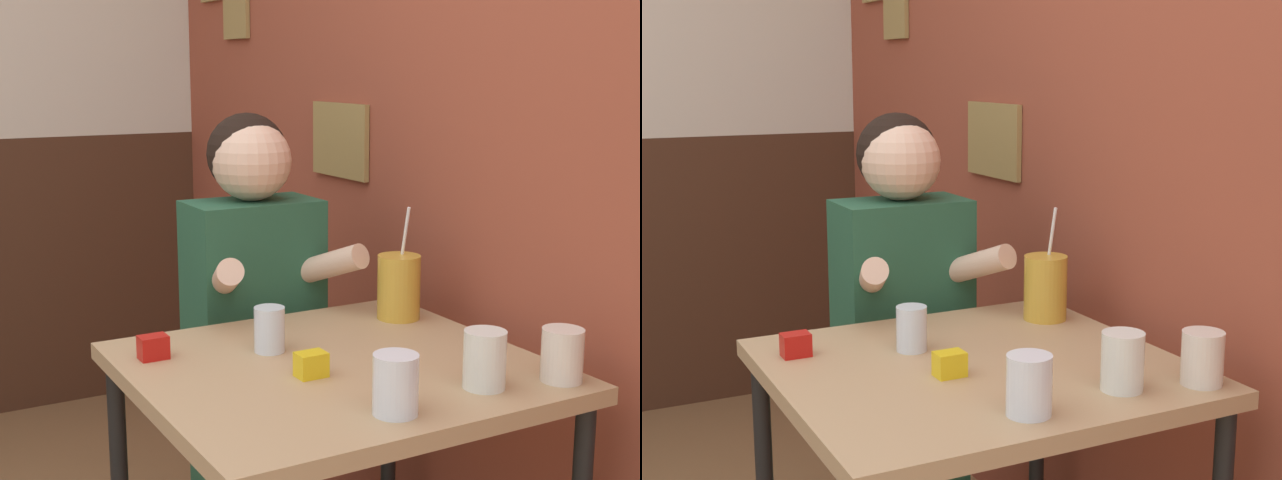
{
  "view_description": "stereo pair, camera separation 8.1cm",
  "coord_description": "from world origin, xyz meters",
  "views": [
    {
      "loc": [
        -0.07,
        -1.16,
        1.37
      ],
      "look_at": [
        0.87,
        0.52,
        1.0
      ],
      "focal_mm": 50.0,
      "sensor_mm": 36.0,
      "label": 1
    },
    {
      "loc": [
        0.0,
        -1.2,
        1.37
      ],
      "look_at": [
        0.87,
        0.52,
        1.0
      ],
      "focal_mm": 50.0,
      "sensor_mm": 36.0,
      "label": 2
    }
  ],
  "objects": [
    {
      "name": "glass_by_brick",
      "position": [
        0.73,
        0.51,
        0.82
      ],
      "size": [
        0.07,
        0.07,
        0.1
      ],
      "color": "silver",
      "rests_on": "main_table"
    },
    {
      "name": "condiment_ketchup",
      "position": [
        0.5,
        0.58,
        0.79
      ],
      "size": [
        0.06,
        0.04,
        0.05
      ],
      "color": "#B7140F",
      "rests_on": "main_table"
    },
    {
      "name": "brick_wall_right",
      "position": [
        1.33,
        1.21,
        1.35
      ],
      "size": [
        0.08,
        4.42,
        2.7
      ],
      "color": "brown",
      "rests_on": "ground_plane"
    },
    {
      "name": "person_seated",
      "position": [
        0.89,
        0.92,
        0.67
      ],
      "size": [
        0.42,
        0.41,
        1.26
      ],
      "color": "#235138",
      "rests_on": "ground_plane"
    },
    {
      "name": "glass_center",
      "position": [
        1.0,
        0.11,
        0.82
      ],
      "size": [
        0.08,
        0.08,
        0.11
      ],
      "color": "silver",
      "rests_on": "main_table"
    },
    {
      "name": "cocktail_pitcher",
      "position": [
        1.12,
        0.59,
        0.85
      ],
      "size": [
        0.1,
        0.1,
        0.28
      ],
      "color": "gold",
      "rests_on": "main_table"
    },
    {
      "name": "main_table",
      "position": [
        0.82,
        0.37,
        0.68
      ],
      "size": [
        0.82,
        0.77,
        0.77
      ],
      "color": "tan",
      "rests_on": "ground_plane"
    },
    {
      "name": "condiment_mustard",
      "position": [
        0.74,
        0.32,
        0.79
      ],
      "size": [
        0.06,
        0.04,
        0.05
      ],
      "color": "yellow",
      "rests_on": "main_table"
    },
    {
      "name": "glass_far_side",
      "position": [
        1.16,
        0.06,
        0.82
      ],
      "size": [
        0.08,
        0.08,
        0.11
      ],
      "color": "silver",
      "rests_on": "main_table"
    },
    {
      "name": "glass_near_pitcher",
      "position": [
        0.77,
        0.08,
        0.82
      ],
      "size": [
        0.08,
        0.08,
        0.11
      ],
      "color": "silver",
      "rests_on": "main_table"
    }
  ]
}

